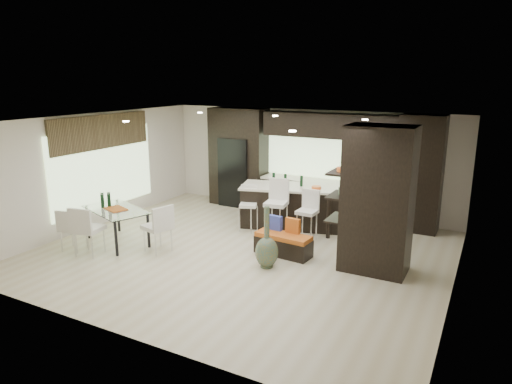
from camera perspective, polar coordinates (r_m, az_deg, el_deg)
The scene contains 22 objects.
ground at distance 9.49m, azimuth -1.71°, elevation -7.54°, with size 8.00×8.00×0.00m, color #C0B493.
back_wall at distance 12.18m, azimuth 6.41°, elevation 3.87°, with size 8.00×0.02×2.70m, color beige.
left_wall at distance 11.55m, azimuth -19.32°, elevation 2.59°, with size 0.02×7.00×2.70m, color beige.
right_wall at distance 7.97m, azimuth 24.15°, elevation -2.84°, with size 0.02×7.00×2.70m, color beige.
ceiling at distance 8.85m, azimuth -1.84°, elevation 8.92°, with size 8.00×7.00×0.02m, color white.
window_left at distance 11.65m, azimuth -18.47°, elevation 2.76°, with size 0.04×3.20×1.90m, color #B2D199.
window_back at distance 11.90m, azimuth 9.05°, elevation 4.52°, with size 3.40×0.04×1.20m, color #B2D199.
stone_accent at distance 11.50m, azimuth -18.72°, elevation 7.14°, with size 0.08×3.00×0.80m, color brown.
ceiling_spots at distance 9.07m, azimuth -1.05°, elevation 8.92°, with size 4.00×3.00×0.02m, color white.
back_cabinetry at distance 11.70m, azimuth 8.09°, elevation 3.40°, with size 6.80×0.68×2.70m, color black.
refrigerator at distance 12.73m, azimuth -2.26°, elevation 2.56°, with size 0.90×0.68×1.90m, color black.
partition_column at distance 8.53m, azimuth 14.98°, elevation -0.99°, with size 1.20×0.80×2.70m, color black.
kitchen_island at distance 11.00m, azimuth 4.41°, elevation -1.77°, with size 2.38×1.02×0.99m, color black.
stool_left at distance 10.63m, azimuth -0.96°, elevation -2.64°, with size 0.38×0.38×0.87m, color silver.
stool_mid at distance 10.25m, azimuth 2.52°, elevation -2.75°, with size 0.47×0.47×1.05m, color silver.
stool_right at distance 10.03m, azimuth 6.37°, elevation -3.63°, with size 0.41×0.41×0.92m, color silver.
bench at distance 9.30m, azimuth 3.43°, elevation -6.56°, with size 1.15×0.44×0.44m, color black.
floor_vase at distance 8.58m, azimuth 1.36°, elevation -5.67°, with size 0.44×0.44×1.20m, color #46533C, non-canonical shape.
dining_table at distance 10.35m, azimuth -16.96°, elevation -4.09°, with size 1.57×0.88×0.76m, color white.
chair_near at distance 9.81m, azimuth -20.18°, elevation -4.75°, with size 0.51×0.51×0.95m, color silver.
chair_far at distance 10.21m, azimuth -21.87°, elevation -4.54°, with size 0.45×0.45×0.83m, color silver.
chair_end at distance 9.59m, azimuth -12.22°, elevation -4.67°, with size 0.50×0.50×0.93m, color silver.
Camera 1 is at (4.37, -7.66, 3.51)m, focal length 32.00 mm.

